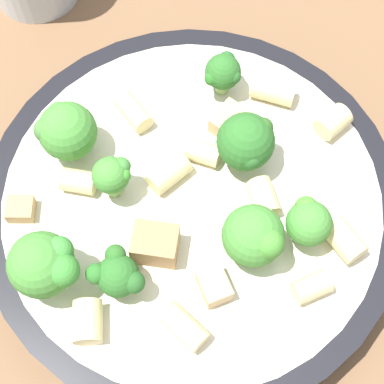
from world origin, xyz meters
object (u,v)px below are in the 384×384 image
(rigatoni_1, at_px, (263,198))
(rigatoni_3, at_px, (184,327))
(broccoli_floret_1, at_px, (66,131))
(broccoli_floret_7, at_px, (113,175))
(chicken_chunk_0, at_px, (21,209))
(broccoli_floret_0, at_px, (252,237))
(broccoli_floret_4, at_px, (118,275))
(pasta_bowl, at_px, (192,208))
(broccoli_floret_6, at_px, (247,142))
(rigatoni_9, at_px, (78,181))
(rigatoni_10, at_px, (273,91))
(broccoli_floret_2, at_px, (223,72))
(chicken_chunk_1, at_px, (231,123))
(chicken_chunk_2, at_px, (214,286))
(chicken_chunk_3, at_px, (155,244))
(rigatoni_5, at_px, (171,171))
(rigatoni_7, at_px, (345,240))
(rigatoni_2, at_px, (133,112))
(rigatoni_8, at_px, (203,152))
(rigatoni_0, at_px, (312,287))
(rigatoni_6, at_px, (333,122))
(rigatoni_4, at_px, (88,322))
(broccoli_floret_5, at_px, (45,265))
(broccoli_floret_3, at_px, (308,221))

(rigatoni_1, xyz_separation_m, rigatoni_3, (-0.02, 0.09, -0.00))
(rigatoni_3, bearing_deg, broccoli_floret_1, -14.24)
(broccoli_floret_7, bearing_deg, chicken_chunk_0, 58.33)
(broccoli_floret_0, distance_m, broccoli_floret_4, 0.08)
(pasta_bowl, relative_size, broccoli_floret_6, 6.10)
(rigatoni_9, bearing_deg, chicken_chunk_0, 71.23)
(rigatoni_10, bearing_deg, broccoli_floret_2, 33.22)
(broccoli_floret_4, xyz_separation_m, chicken_chunk_1, (0.03, -0.13, -0.01))
(broccoli_floret_1, height_order, chicken_chunk_2, broccoli_floret_1)
(broccoli_floret_6, relative_size, rigatoni_3, 1.57)
(pasta_bowl, height_order, chicken_chunk_3, chicken_chunk_3)
(broccoli_floret_0, height_order, rigatoni_5, broccoli_floret_0)
(rigatoni_3, height_order, rigatoni_7, rigatoni_7)
(rigatoni_2, xyz_separation_m, chicken_chunk_2, (-0.12, 0.05, -0.00))
(rigatoni_8, xyz_separation_m, chicken_chunk_3, (-0.02, 0.07, 0.00))
(rigatoni_0, height_order, rigatoni_8, same)
(broccoli_floret_6, bearing_deg, broccoli_floret_4, 91.44)
(rigatoni_3, bearing_deg, pasta_bowl, -49.30)
(broccoli_floret_2, distance_m, rigatoni_6, 0.08)
(rigatoni_2, bearing_deg, chicken_chunk_0, 89.68)
(rigatoni_0, xyz_separation_m, chicken_chunk_0, (0.16, 0.09, -0.00))
(rigatoni_2, bearing_deg, rigatoni_5, 164.15)
(rigatoni_2, bearing_deg, chicken_chunk_2, 157.41)
(rigatoni_4, bearing_deg, broccoli_floret_0, -110.36)
(chicken_chunk_2, bearing_deg, chicken_chunk_0, 21.25)
(rigatoni_6, bearing_deg, chicken_chunk_2, 98.10)
(broccoli_floret_6, xyz_separation_m, rigatoni_9, (0.06, 0.09, -0.02))
(broccoli_floret_0, xyz_separation_m, chicken_chunk_0, (0.12, 0.08, -0.02))
(rigatoni_7, height_order, chicken_chunk_0, rigatoni_7)
(rigatoni_5, bearing_deg, chicken_chunk_0, 58.83)
(chicken_chunk_1, bearing_deg, rigatoni_2, 36.54)
(chicken_chunk_3, bearing_deg, rigatoni_5, -56.13)
(pasta_bowl, relative_size, rigatoni_7, 10.62)
(broccoli_floret_5, relative_size, rigatoni_7, 1.79)
(pasta_bowl, relative_size, chicken_chunk_2, 12.95)
(broccoli_floret_6, relative_size, rigatoni_1, 1.89)
(rigatoni_3, distance_m, rigatoni_8, 0.11)
(rigatoni_9, bearing_deg, rigatoni_7, -149.87)
(chicken_chunk_0, bearing_deg, chicken_chunk_3, -152.75)
(broccoli_floret_5, xyz_separation_m, broccoli_floret_6, (-0.03, -0.14, -0.00))
(broccoli_floret_2, xyz_separation_m, rigatoni_2, (0.03, 0.06, -0.01))
(broccoli_floret_7, relative_size, chicken_chunk_2, 1.68)
(broccoli_floret_3, distance_m, rigatoni_1, 0.03)
(rigatoni_9, distance_m, rigatoni_10, 0.14)
(broccoli_floret_5, height_order, rigatoni_3, broccoli_floret_5)
(broccoli_floret_2, height_order, broccoli_floret_3, broccoli_floret_3)
(rigatoni_3, relative_size, chicken_chunk_1, 1.22)
(chicken_chunk_2, bearing_deg, broccoli_floret_3, -104.04)
(rigatoni_5, bearing_deg, broccoli_floret_1, 27.07)
(broccoli_floret_2, bearing_deg, rigatoni_4, 107.67)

